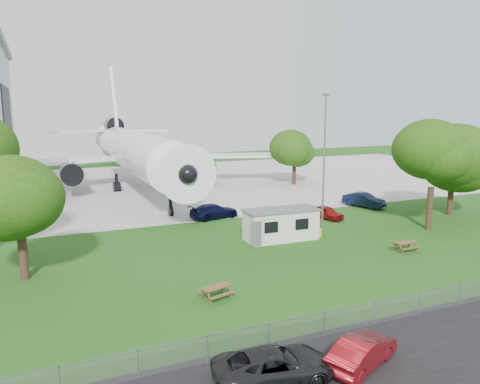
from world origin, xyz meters
name	(u,v)px	position (x,y,z in m)	size (l,w,h in m)	color
ground	(271,270)	(0.00, 0.00, 0.00)	(160.00, 160.00, 0.00)	#265C19
asphalt_strip	(408,363)	(0.00, -13.00, 0.01)	(120.00, 8.00, 0.02)	black
concrete_apron	(148,185)	(0.00, 38.00, 0.01)	(120.00, 46.00, 0.03)	#B7B7B2
airliner	(135,150)	(-2.00, 35.86, 5.27)	(46.36, 47.73, 17.69)	white
site_cabin	(281,224)	(4.19, 6.31, 1.31)	(6.79, 2.89, 2.62)	beige
picnic_west	(216,299)	(-5.19, -3.14, 0.00)	(1.80, 1.50, 0.76)	brown
picnic_east	(405,251)	(11.47, -0.43, 0.00)	(1.80, 1.50, 0.76)	brown
fence	(357,329)	(0.00, -9.50, 0.00)	(58.00, 0.04, 1.30)	gray
lamp_mast	(324,167)	(8.20, 6.20, 6.00)	(0.16, 0.16, 12.00)	slate
tree_west_small	(19,204)	(-15.45, 4.78, 5.00)	(6.32, 6.32, 8.18)	#382619
tree_east_front	(433,156)	(18.08, 3.81, 6.68)	(7.10, 7.10, 10.24)	#382619
tree_east_back	(454,160)	(24.61, 7.43, 5.69)	(7.93, 7.93, 9.67)	#382619
tree_far_apron	(295,151)	(19.51, 30.58, 4.78)	(6.32, 6.32, 7.95)	#382619
car_centre_sedan	(362,352)	(-2.03, -12.40, 0.67)	(1.42, 4.06, 1.34)	maroon
car_west_estate	(274,366)	(-6.01, -11.92, 0.70)	(2.32, 5.04, 1.40)	black
car_ne_hatch	(326,212)	(11.92, 11.03, 0.63)	(1.50, 3.72, 1.27)	maroon
car_ne_sedan	(364,200)	(18.86, 14.03, 0.78)	(1.65, 4.73, 1.56)	black
car_apron_van	(214,211)	(1.66, 15.61, 0.73)	(2.05, 5.04, 1.46)	black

